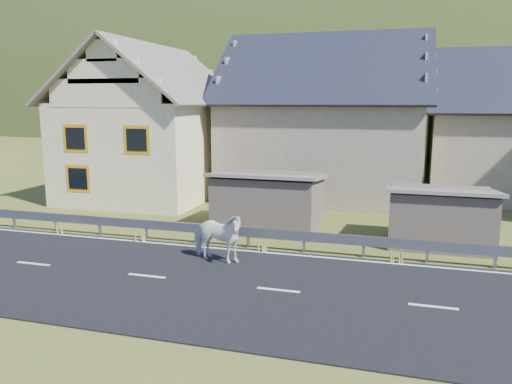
% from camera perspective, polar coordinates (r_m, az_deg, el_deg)
% --- Properties ---
extents(ground, '(160.00, 160.00, 0.00)m').
position_cam_1_polar(ground, '(13.89, 2.58, -11.29)').
color(ground, '#384917').
rests_on(ground, ground).
extents(road, '(60.00, 7.00, 0.04)m').
position_cam_1_polar(road, '(13.89, 2.58, -11.21)').
color(road, black).
rests_on(road, ground).
extents(lane_markings, '(60.00, 6.60, 0.01)m').
position_cam_1_polar(lane_markings, '(13.88, 2.59, -11.12)').
color(lane_markings, silver).
rests_on(lane_markings, road).
extents(guardrail, '(28.10, 0.09, 0.75)m').
position_cam_1_polar(guardrail, '(17.14, 5.52, -5.12)').
color(guardrail, '#93969B').
rests_on(guardrail, ground).
extents(shed_left, '(4.30, 3.30, 2.40)m').
position_cam_1_polar(shed_left, '(20.11, 1.45, -1.17)').
color(shed_left, brown).
rests_on(shed_left, ground).
extents(shed_right, '(3.80, 2.90, 2.20)m').
position_cam_1_polar(shed_right, '(19.07, 20.31, -2.78)').
color(shed_right, brown).
rests_on(shed_right, ground).
extents(house_cream, '(7.80, 9.80, 8.30)m').
position_cam_1_polar(house_cream, '(27.80, -11.85, 8.58)').
color(house_cream, '#FCEBB4').
rests_on(house_cream, ground).
extents(house_stone_a, '(10.80, 9.80, 8.90)m').
position_cam_1_polar(house_stone_a, '(27.85, 8.03, 9.27)').
color(house_stone_a, gray).
rests_on(house_stone_a, ground).
extents(mountain, '(440.00, 280.00, 260.00)m').
position_cam_1_polar(mountain, '(194.20, 16.67, 2.53)').
color(mountain, '#283712').
rests_on(mountain, ground).
extents(conifer_patch, '(76.00, 50.00, 28.00)m').
position_cam_1_polar(conifer_patch, '(135.59, -9.28, 10.63)').
color(conifer_patch, black).
rests_on(conifer_patch, ground).
extents(horse, '(1.26, 2.09, 1.65)m').
position_cam_1_polar(horse, '(15.99, -4.47, -5.11)').
color(horse, white).
rests_on(horse, road).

